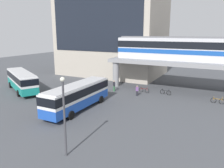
% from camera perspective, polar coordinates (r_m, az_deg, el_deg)
% --- Properties ---
extents(ground_plane, '(120.00, 120.00, 0.00)m').
position_cam_1_polar(ground_plane, '(35.36, -1.62, -2.30)').
color(ground_plane, '#47494F').
extents(station_building, '(22.06, 14.84, 21.11)m').
position_cam_1_polar(station_building, '(51.23, 0.14, 14.45)').
color(station_building, '#B2A899').
rests_on(station_building, ground_plane).
extents(elevated_platform, '(28.44, 7.38, 4.92)m').
position_cam_1_polar(elevated_platform, '(38.16, 20.90, 4.53)').
color(elevated_platform, gray).
rests_on(elevated_platform, ground_plane).
extents(train, '(25.30, 2.96, 3.84)m').
position_cam_1_polar(train, '(37.97, 20.20, 8.54)').
color(train, silver).
rests_on(train, elevated_platform).
extents(bus_main, '(2.82, 11.05, 3.22)m').
position_cam_1_polar(bus_main, '(27.72, -8.81, -2.58)').
color(bus_main, '#1E4CB2').
rests_on(bus_main, ground_plane).
extents(bus_secondary, '(10.90, 7.54, 3.22)m').
position_cam_1_polar(bus_secondary, '(38.95, -22.27, 1.16)').
color(bus_secondary, teal).
rests_on(bus_secondary, ground_plane).
extents(bicycle_red, '(1.78, 0.27, 1.04)m').
position_cam_1_polar(bicycle_red, '(35.91, 8.26, -1.61)').
color(bicycle_red, black).
rests_on(bicycle_red, ground_plane).
extents(bicycle_black, '(1.78, 0.33, 1.04)m').
position_cam_1_polar(bicycle_black, '(35.39, 13.63, -2.07)').
color(bicycle_black, black).
rests_on(bicycle_black, ground_plane).
extents(bicycle_orange, '(1.79, 0.21, 1.04)m').
position_cam_1_polar(bicycle_orange, '(33.39, 25.57, -3.93)').
color(bicycle_orange, black).
rests_on(bicycle_orange, ground_plane).
extents(pedestrian_waiting_near_stop, '(0.47, 0.40, 1.59)m').
position_cam_1_polar(pedestrian_waiting_near_stop, '(33.80, 6.46, -1.81)').
color(pedestrian_waiting_near_stop, '#26262D').
rests_on(pedestrian_waiting_near_stop, ground_plane).
extents(pedestrian_near_building, '(0.48, 0.45, 1.79)m').
position_cam_1_polar(pedestrian_near_building, '(36.17, 0.54, -0.56)').
color(pedestrian_near_building, '#33663F').
rests_on(pedestrian_near_building, ground_plane).
extents(lamp_post, '(0.36, 0.36, 6.31)m').
position_cam_1_polar(lamp_post, '(17.06, -12.23, -6.75)').
color(lamp_post, '#3F3F44').
rests_on(lamp_post, ground_plane).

